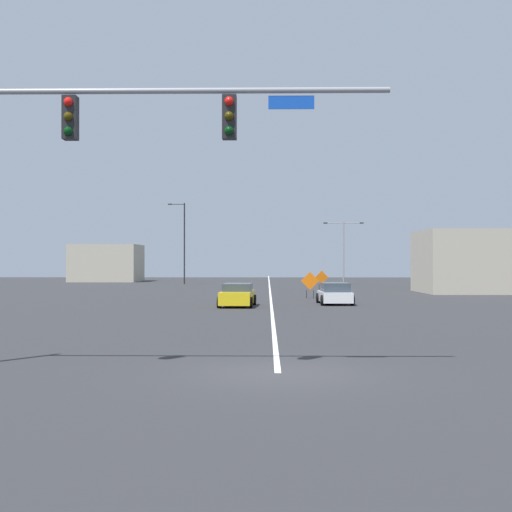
# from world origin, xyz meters

# --- Properties ---
(ground) EXTENTS (197.04, 197.04, 0.00)m
(ground) POSITION_xyz_m (0.00, 0.00, 0.00)
(ground) COLOR #2D2D30
(road_centre_stripe) EXTENTS (0.16, 109.46, 0.01)m
(road_centre_stripe) POSITION_xyz_m (0.00, 54.73, 0.00)
(road_centre_stripe) COLOR white
(road_centre_stripe) RESTS_ON ground
(traffic_signal_assembly) EXTENTS (11.62, 0.44, 7.45)m
(traffic_signal_assembly) POSITION_xyz_m (-5.11, -0.01, 5.44)
(traffic_signal_assembly) COLOR gray
(traffic_signal_assembly) RESTS_ON ground
(street_lamp_far_right) EXTENTS (4.63, 0.24, 7.31)m
(street_lamp_far_right) POSITION_xyz_m (8.59, 61.59, 4.46)
(street_lamp_far_right) COLOR gray
(street_lamp_far_right) RESTS_ON ground
(street_lamp_near_left) EXTENTS (2.04, 0.24, 9.68)m
(street_lamp_near_left) POSITION_xyz_m (-10.26, 63.50, 5.29)
(street_lamp_near_left) COLOR black
(street_lamp_near_left) RESTS_ON ground
(construction_sign_right_shoulder) EXTENTS (1.32, 0.12, 1.93)m
(construction_sign_right_shoulder) POSITION_xyz_m (2.87, 32.79, 1.20)
(construction_sign_right_shoulder) COLOR orange
(construction_sign_right_shoulder) RESTS_ON ground
(construction_sign_median_near) EXTENTS (1.23, 0.32, 1.86)m
(construction_sign_median_near) POSITION_xyz_m (4.75, 45.45, 1.16)
(construction_sign_median_near) COLOR orange
(construction_sign_median_near) RESTS_ON ground
(car_white_far) EXTENTS (2.12, 3.90, 1.35)m
(car_white_far) POSITION_xyz_m (3.98, 26.01, 0.65)
(car_white_far) COLOR white
(car_white_far) RESTS_ON ground
(car_yellow_passing) EXTENTS (2.21, 4.19, 1.37)m
(car_yellow_passing) POSITION_xyz_m (-2.04, 23.88, 0.66)
(car_yellow_passing) COLOR gold
(car_yellow_passing) RESTS_ON ground
(roadside_building_east) EXTENTS (11.90, 8.41, 5.38)m
(roadside_building_east) POSITION_xyz_m (19.04, 42.21, 2.69)
(roadside_building_east) COLOR #B2A893
(roadside_building_east) RESTS_ON ground
(roadside_building_west) EXTENTS (8.80, 7.72, 4.98)m
(roadside_building_west) POSITION_xyz_m (-21.95, 74.04, 2.49)
(roadside_building_west) COLOR #B2A893
(roadside_building_west) RESTS_ON ground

